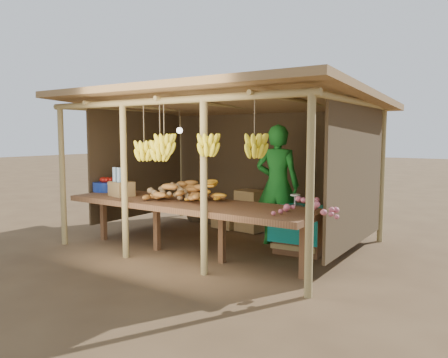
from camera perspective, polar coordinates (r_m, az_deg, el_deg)
The scene contains 13 objects.
ground at distance 7.22m, azimuth 0.00°, elevation -8.32°, with size 60.00×60.00×0.00m, color brown.
stall_structure at distance 6.91m, azimuth 0.29°, elevation 7.02°, with size 4.70×3.50×2.43m.
counter at distance 6.32m, azimuth -4.80°, elevation -3.53°, with size 3.90×1.05×0.80m.
potato_heap at distance 6.54m, azimuth -6.75°, elevation -1.10°, with size 0.85×0.51×0.36m, color olive, non-canonical shape.
sweet_potato_heap at distance 6.36m, azimuth -4.79°, elevation -1.27°, with size 1.08×0.65×0.36m, color #A46A2A, non-canonical shape.
onion_heap at distance 5.20m, azimuth 10.83°, elevation -2.97°, with size 0.75×0.45×0.35m, color #C35E6E, non-canonical shape.
banana_pile at distance 6.22m, azimuth -2.19°, elevation -1.47°, with size 0.61×0.37×0.35m, color gold, non-canonical shape.
tomato_basin at distance 7.73m, azimuth -15.12°, elevation -0.83°, with size 0.45×0.45×0.24m.
bottle_box at distance 7.04m, azimuth -13.24°, elevation -0.77°, with size 0.42×0.36×0.46m.
vendor at distance 7.02m, azimuth 6.98°, elevation -0.78°, with size 0.70×0.46×1.92m, color #197221.
tarp_crate at distance 6.68m, azimuth 9.98°, elevation -6.33°, with size 0.81×0.71×0.90m.
carton_stack at distance 8.04m, azimuth 2.37°, elevation -4.48°, with size 1.01×0.42×0.74m.
burlap_sacks at distance 8.87m, azimuth -2.73°, elevation -4.11°, with size 0.77×0.41×0.55m.
Camera 1 is at (3.89, -5.83, 1.76)m, focal length 35.00 mm.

